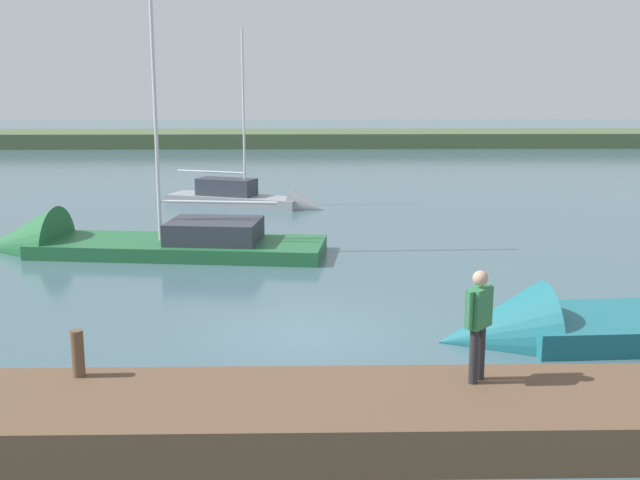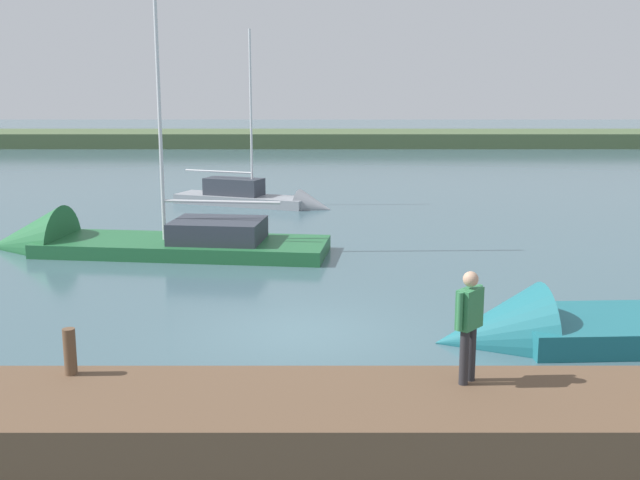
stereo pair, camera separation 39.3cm
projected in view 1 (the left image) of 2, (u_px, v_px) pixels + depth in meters
The scene contains 8 objects.
ground_plane at pixel (304, 332), 16.34m from camera, with size 200.00×200.00×0.00m, color #42606B.
far_shoreline at pixel (303, 145), 66.08m from camera, with size 180.00×8.00×2.40m, color #4C603D.
dock_pier at pixel (305, 418), 11.34m from camera, with size 23.51×2.45×0.69m, color brown.
mooring_post_far at pixel (78, 353), 11.97m from camera, with size 0.20×0.20×0.75m, color brown.
sailboat_inner_slip at pixel (253, 202), 33.25m from camera, with size 7.23×4.08×8.22m.
sailboat_outer_mooring at pixel (109, 248), 24.07m from camera, with size 11.11×4.08×12.17m.
sailboat_far_right at pixel (628, 333), 15.94m from camera, with size 9.58×2.91×12.16m.
person_on_dock at pixel (479, 318), 11.64m from camera, with size 0.47×0.52×1.75m.
Camera 1 is at (0.00, 15.63, 5.18)m, focal length 43.21 mm.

